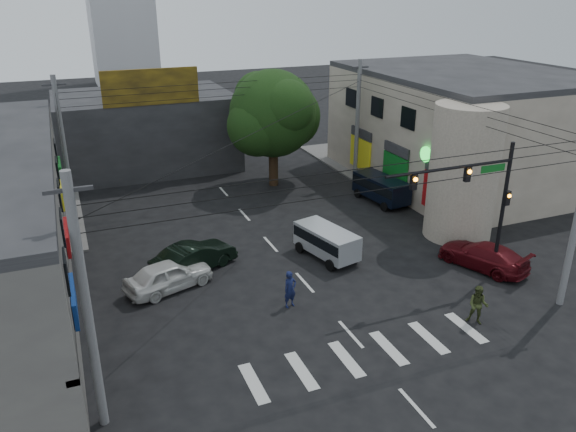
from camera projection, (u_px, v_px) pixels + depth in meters
ground at (321, 301)px, 27.09m from camera, size 160.00×160.00×0.00m
sidewalk_far_right at (420, 161)px, 48.78m from camera, size 16.00×16.00×0.15m
building_right at (462, 129)px, 43.01m from camera, size 14.00×18.00×8.00m
corner_column at (463, 173)px, 32.85m from camera, size 4.00×4.00×8.00m
building_far at (146, 130)px, 46.84m from camera, size 14.00×10.00×6.00m
billboard at (151, 87)px, 41.01m from camera, size 7.00×0.30×2.60m
street_tree at (273, 114)px, 40.99m from camera, size 6.40×6.40×8.70m
traffic_gantry at (479, 193)px, 27.14m from camera, size 7.10×0.35×7.20m
utility_pole_near_left at (87, 309)px, 17.82m from camera, size 0.32×0.32×9.20m
utility_pole_far_left at (64, 149)px, 35.39m from camera, size 0.32×0.32×9.20m
utility_pole_far_right at (357, 121)px, 42.73m from camera, size 0.32×0.32×9.20m
dark_sedan at (194, 257)px, 29.76m from camera, size 5.20×5.98×1.56m
white_compact at (169, 275)px, 27.95m from camera, size 4.45×5.53×1.52m
maroon_sedan at (483, 255)px, 30.12m from camera, size 5.18×6.18×1.41m
silver_minivan at (327, 243)px, 31.18m from camera, size 4.75×3.49×1.71m
navy_van at (381, 190)px, 39.26m from camera, size 4.94×2.84×1.80m
traffic_officer at (290, 289)px, 26.33m from camera, size 0.87×0.75×1.84m
pedestrian_olive at (478, 305)px, 25.00m from camera, size 1.59×1.59×1.85m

